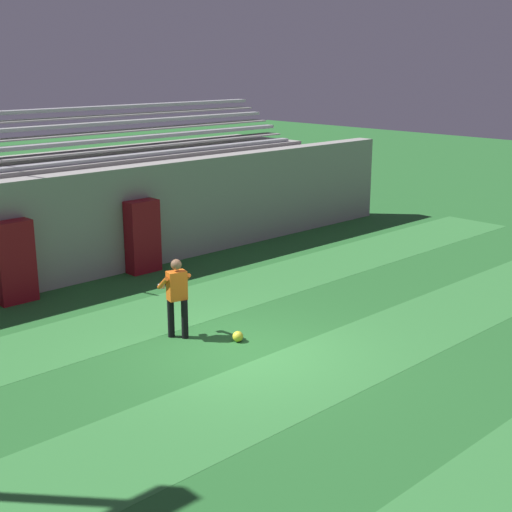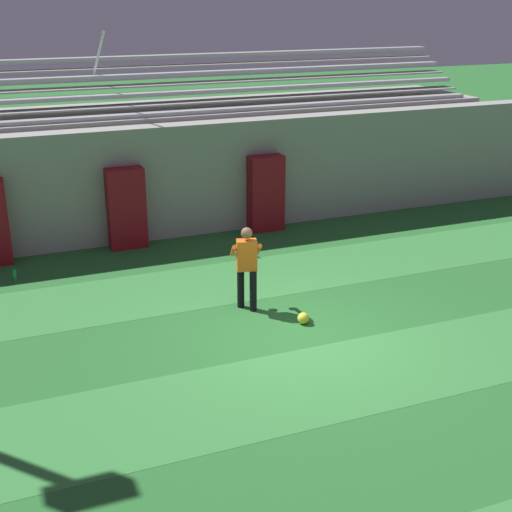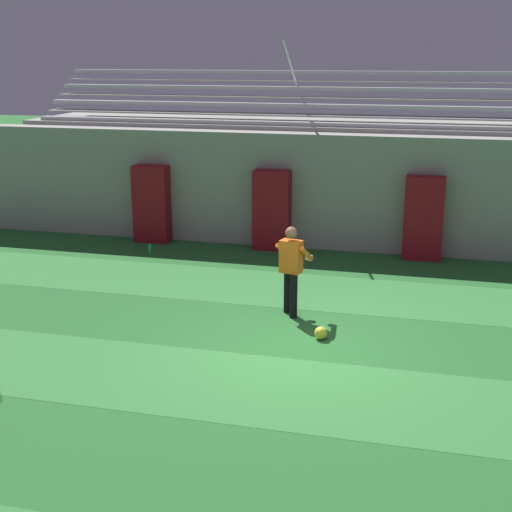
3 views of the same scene
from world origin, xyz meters
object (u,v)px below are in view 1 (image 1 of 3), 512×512
at_px(padding_pillar_gate_left, 14,262).
at_px(soccer_ball, 238,336).
at_px(padding_pillar_gate_right, 143,237).
at_px(goalkeeper, 177,293).

bearing_deg(padding_pillar_gate_left, soccer_ball, -68.86).
xyz_separation_m(padding_pillar_gate_right, goalkeeper, (-2.23, -4.39, -0.02)).
bearing_deg(padding_pillar_gate_right, goalkeeper, -116.95).
bearing_deg(soccer_ball, goalkeeper, 125.07).
distance_m(goalkeeper, soccer_ball, 1.52).
bearing_deg(soccer_ball, padding_pillar_gate_left, 111.14).
height_order(padding_pillar_gate_left, goalkeeper, padding_pillar_gate_left).
xyz_separation_m(padding_pillar_gate_left, padding_pillar_gate_right, (3.61, 0.00, 0.00)).
distance_m(padding_pillar_gate_left, padding_pillar_gate_right, 3.61).
distance_m(padding_pillar_gate_left, goalkeeper, 4.60).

